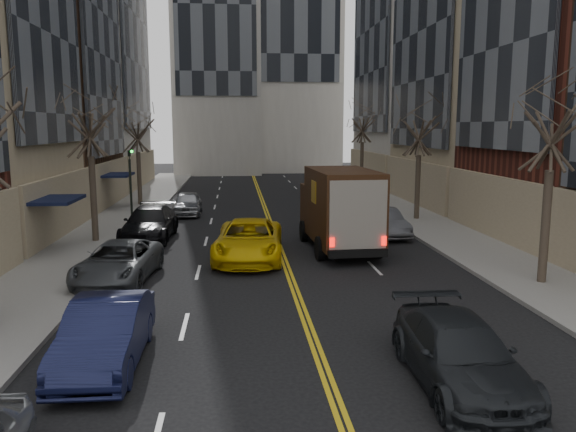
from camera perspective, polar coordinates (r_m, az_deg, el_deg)
The scene contains 19 objects.
sidewalk_left at distance 35.56m, azimuth -16.64°, elevation -0.25°, with size 4.00×66.00×0.15m, color slate.
sidewalk_right at distance 36.55m, azimuth 12.23°, elevation 0.17°, with size 4.00×66.00×0.15m, color slate.
tree_lf_mid at distance 28.27m, azimuth -19.62°, elevation 10.58°, with size 3.20×3.20×8.91m.
tree_lf_far at distance 40.99m, azimuth -15.10°, elevation 9.36°, with size 3.20×3.20×8.12m.
tree_rt_near at distance 21.36m, azimuth 25.45°, elevation 10.50°, with size 3.20×3.20×8.71m.
tree_rt_mid at distance 34.17m, azimuth 13.27°, elevation 9.79°, with size 3.20×3.20×8.32m.
tree_rt_far at distance 48.64m, azimuth 7.61°, elevation 10.34°, with size 3.20×3.20×9.11m.
traffic_signal at distance 30.04m, azimuth -15.71°, elevation 3.42°, with size 0.29×0.26×4.70m.
ups_truck at distance 25.55m, azimuth 5.25°, elevation 0.66°, with size 3.05×6.93×3.73m.
observer_sedan at distance 13.06m, azimuth 17.01°, elevation -13.23°, with size 2.16×5.08×1.46m.
taxi at distance 23.85m, azimuth -4.00°, elevation -2.48°, with size 2.77×6.01×1.67m, color #D9B009.
pedestrian at distance 23.90m, azimuth 4.70°, elevation -2.50°, with size 0.60×0.39×1.64m, color black.
parked_lf_b at distance 14.18m, azimuth -18.05°, elevation -11.28°, with size 1.65×4.72×1.55m, color black.
parked_lf_c at distance 21.43m, azimuth -16.85°, elevation -4.51°, with size 2.37×5.14×1.43m, color #46494D.
parked_lf_d at distance 28.81m, azimuth -13.87°, elevation -0.75°, with size 2.29×5.64×1.64m, color black.
parked_lf_e at distance 36.51m, azimuth -10.18°, elevation 1.28°, with size 1.75×4.34×1.48m, color #9FA2A6.
parked_rt_a at distance 29.37m, azimuth 9.67°, elevation -0.63°, with size 1.51×4.34×1.43m, color #494B50.
parked_rt_b at distance 39.93m, azimuth 5.58°, elevation 2.13°, with size 2.66×5.77×1.60m, color #95979C.
parked_rt_c at distance 43.01m, azimuth 4.19°, elevation 2.52°, with size 2.00×4.91×1.43m, color black.
Camera 1 is at (-1.98, -7.42, 5.60)m, focal length 35.00 mm.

